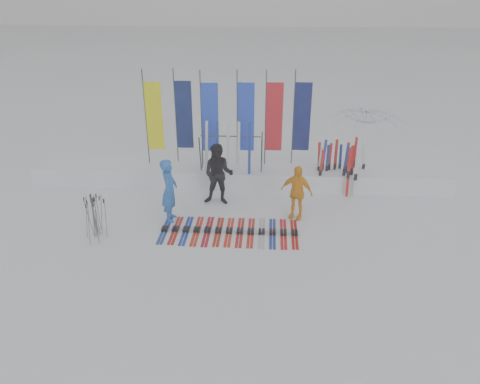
# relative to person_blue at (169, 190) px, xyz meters

# --- Properties ---
(ground) EXTENTS (120.00, 120.00, 0.00)m
(ground) POSITION_rel_person_blue_xyz_m (1.83, -1.71, -0.94)
(ground) COLOR white
(ground) RESTS_ON ground
(snow_bank) EXTENTS (14.00, 1.60, 0.60)m
(snow_bank) POSITION_rel_person_blue_xyz_m (1.83, 2.89, -0.64)
(snow_bank) COLOR white
(snow_bank) RESTS_ON ground
(person_blue) EXTENTS (0.47, 0.70, 1.88)m
(person_blue) POSITION_rel_person_blue_xyz_m (0.00, 0.00, 0.00)
(person_blue) COLOR blue
(person_blue) RESTS_ON ground
(person_black) EXTENTS (0.99, 0.80, 1.94)m
(person_black) POSITION_rel_person_blue_xyz_m (1.28, 1.18, 0.03)
(person_black) COLOR black
(person_black) RESTS_ON ground
(person_yellow) EXTENTS (1.04, 0.71, 1.63)m
(person_yellow) POSITION_rel_person_blue_xyz_m (3.64, 0.37, -0.12)
(person_yellow) COLOR #FFA510
(person_yellow) RESTS_ON ground
(tent_canopy) EXTENTS (3.14, 3.18, 2.43)m
(tent_canopy) POSITION_rel_person_blue_xyz_m (6.16, 3.92, 0.28)
(tent_canopy) COLOR white
(tent_canopy) RESTS_ON ground
(ski_row) EXTENTS (3.79, 1.70, 0.07)m
(ski_row) POSITION_rel_person_blue_xyz_m (1.77, -0.64, -0.90)
(ski_row) COLOR navy
(ski_row) RESTS_ON ground
(pole_cluster) EXTENTS (0.64, 0.88, 1.25)m
(pole_cluster) POSITION_rel_person_blue_xyz_m (-1.83, -1.11, -0.34)
(pole_cluster) COLOR #595B60
(pole_cluster) RESTS_ON ground
(feather_flags) EXTENTS (5.50, 0.29, 3.20)m
(feather_flags) POSITION_rel_person_blue_xyz_m (1.40, 3.10, 1.31)
(feather_flags) COLOR #383A3F
(feather_flags) RESTS_ON ground
(ski_rack) EXTENTS (2.04, 0.80, 1.23)m
(ski_rack) POSITION_rel_person_blue_xyz_m (1.58, 2.49, 0.45)
(ski_rack) COLOR #383A3F
(ski_rack) RESTS_ON ground
(upright_skis) EXTENTS (1.61, 1.09, 1.70)m
(upright_skis) POSITION_rel_person_blue_xyz_m (5.11, 2.54, -0.15)
(upright_skis) COLOR red
(upright_skis) RESTS_ON ground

